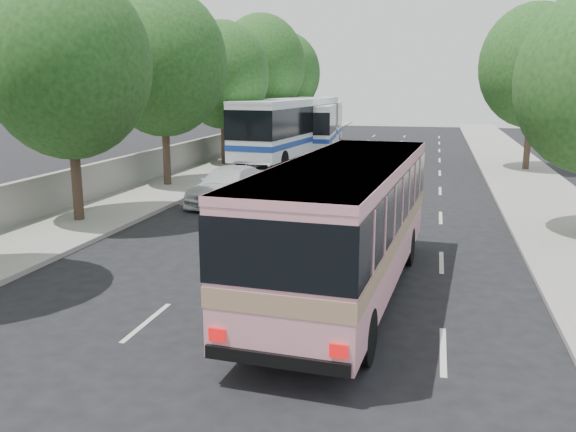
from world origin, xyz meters
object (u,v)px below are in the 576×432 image
(white_pickup, at_px, (229,185))
(tour_coach_front, at_px, (289,124))
(tour_coach_rear, at_px, (320,123))
(pink_bus, at_px, (346,213))
(pink_taxi, at_px, (269,201))

(white_pickup, distance_m, tour_coach_front, 14.49)
(tour_coach_rear, bearing_deg, pink_bus, -82.90)
(tour_coach_rear, bearing_deg, pink_taxi, -88.53)
(pink_taxi, xyz_separation_m, tour_coach_front, (-3.33, 17.09, 1.68))
(white_pickup, xyz_separation_m, tour_coach_front, (-0.83, 14.37, 1.65))
(pink_bus, xyz_separation_m, white_pickup, (-6.43, 10.32, -1.27))
(pink_taxi, bearing_deg, tour_coach_rear, 101.43)
(white_pickup, bearing_deg, pink_bus, -51.65)
(pink_taxi, xyz_separation_m, tour_coach_rear, (-2.50, 23.33, 1.40))
(tour_coach_front, xyz_separation_m, tour_coach_rear, (0.83, 6.24, -0.28))
(pink_bus, relative_size, tour_coach_front, 0.76)
(pink_bus, distance_m, tour_coach_rear, 31.59)
(pink_taxi, height_order, tour_coach_front, tour_coach_front)
(pink_taxi, bearing_deg, white_pickup, 137.86)
(pink_bus, distance_m, white_pickup, 12.22)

